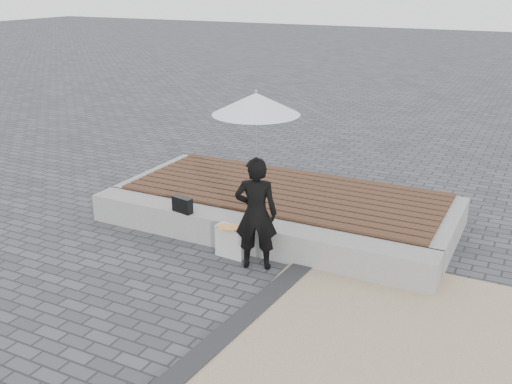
% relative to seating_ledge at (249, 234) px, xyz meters
% --- Properties ---
extents(ground, '(80.00, 80.00, 0.00)m').
position_rel_seating_ledge_xyz_m(ground, '(0.00, -1.60, -0.20)').
color(ground, '#4C4C51').
rests_on(ground, ground).
extents(edging_band, '(0.61, 5.20, 0.04)m').
position_rel_seating_ledge_xyz_m(edging_band, '(0.75, -2.10, -0.18)').
color(edging_band, '#2A2A2C').
rests_on(edging_band, ground).
extents(seating_ledge, '(5.00, 0.45, 0.40)m').
position_rel_seating_ledge_xyz_m(seating_ledge, '(0.00, 0.00, 0.00)').
color(seating_ledge, '#A4A49E').
rests_on(seating_ledge, ground).
extents(timber_platform, '(5.00, 2.00, 0.40)m').
position_rel_seating_ledge_xyz_m(timber_platform, '(0.00, 1.20, 0.00)').
color(timber_platform, '#A4A49F').
rests_on(timber_platform, ground).
extents(timber_decking, '(4.60, 2.00, 0.04)m').
position_rel_seating_ledge_xyz_m(timber_decking, '(0.00, 1.20, 0.22)').
color(timber_decking, '#513121').
rests_on(timber_decking, timber_platform).
extents(woman, '(0.61, 0.51, 1.44)m').
position_rel_seating_ledge_xyz_m(woman, '(0.34, -0.46, 0.52)').
color(woman, black).
rests_on(woman, ground).
extents(parasol, '(1.02, 1.02, 1.30)m').
position_rel_seating_ledge_xyz_m(parasol, '(0.34, -0.46, 1.87)').
color(parasol, '#ADACB1').
rests_on(parasol, ground).
extents(handbag, '(0.32, 0.17, 0.22)m').
position_rel_seating_ledge_xyz_m(handbag, '(-0.94, -0.17, 0.31)').
color(handbag, black).
rests_on(handbag, seating_ledge).
extents(canvas_tote, '(0.42, 0.20, 0.43)m').
position_rel_seating_ledge_xyz_m(canvas_tote, '(-0.07, -0.34, 0.01)').
color(canvas_tote, silver).
rests_on(canvas_tote, ground).
extents(magazine, '(0.32, 0.28, 0.01)m').
position_rel_seating_ledge_xyz_m(magazine, '(-0.07, -0.39, 0.23)').
color(magazine, red).
rests_on(magazine, canvas_tote).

